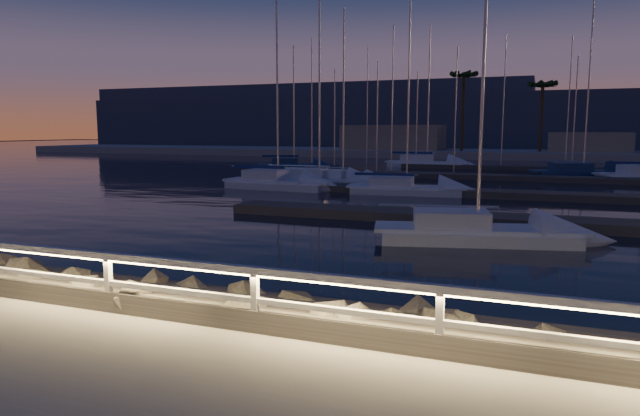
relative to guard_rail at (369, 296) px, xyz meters
The scene contains 16 objects.
ground 0.78m from the guard_rail, ahead, with size 400.00×400.00×0.00m, color #9F988F.
harbor_water 31.27m from the guard_rail, 89.87° to the left, with size 400.00×440.00×0.60m.
guard_rail is the anchor object (origin of this frame).
floating_docks 32.52m from the guard_rail, 89.88° to the left, with size 22.00×36.00×0.40m.
far_shore 74.05m from the guard_rail, 90.04° to the left, with size 160.00×14.00×5.20m.
palm_left 73.04m from the guard_rail, 96.29° to the left, with size 3.00×3.00×11.20m.
palm_center 73.47m from the guard_rail, 88.38° to the left, with size 3.00×3.00×9.70m.
distant_hills 135.56m from the guard_rail, 99.37° to the left, with size 230.00×37.50×18.00m.
sailboat_b 11.99m from the guard_rail, 89.04° to the left, with size 7.28×3.65×11.96m.
sailboat_c 26.26m from the guard_rail, 101.77° to the left, with size 7.25×2.82×12.00m.
sailboat_e 29.19m from the guard_rail, 118.40° to the left, with size 7.58×2.78×12.73m.
sailboat_f 30.91m from the guard_rail, 109.89° to the left, with size 7.30×3.72×11.98m.
sailboat_i 46.93m from the guard_rail, 115.38° to the left, with size 7.08×4.52×11.83m.
sailboat_j 31.03m from the guard_rail, 113.01° to the left, with size 7.98×3.12×13.27m.
sailboat_k 43.30m from the guard_rail, 82.87° to the left, with size 8.58×5.19×14.13m.
sailboat_n 51.57m from the guard_rail, 99.90° to the left, with size 8.61×3.31×14.33m.
Camera 1 is at (2.25, -8.03, 3.27)m, focal length 32.00 mm.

